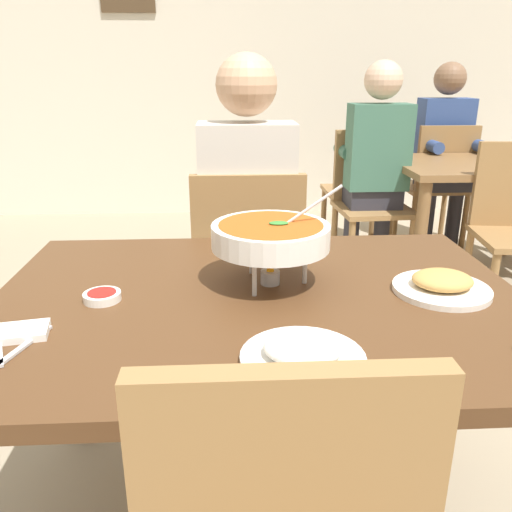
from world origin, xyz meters
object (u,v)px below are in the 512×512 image
object	(u,v)px
appetizer_plate	(442,285)
chair_bg_left	(438,180)
dining_table_main	(259,330)
dining_table_far	(475,183)
diner_main	(247,207)
chair_diner_main	(247,267)
chair_bg_middle	(369,194)
curry_bowl	(271,236)
patron_bg_middle	(375,159)
sauce_dish	(102,296)
patron_bg_left	(444,146)
rice_plate	(303,353)
chair_bg_corner	(370,181)

from	to	relation	value
appetizer_plate	chair_bg_left	world-z (taller)	chair_bg_left
dining_table_main	dining_table_far	distance (m)	2.40
dining_table_main	diner_main	world-z (taller)	diner_main
chair_diner_main	appetizer_plate	size ratio (longest dim) A/B	3.75
diner_main	chair_bg_middle	distance (m)	1.50
curry_bowl	patron_bg_middle	size ratio (longest dim) A/B	0.25
dining_table_far	sauce_dish	bearing A→B (deg)	-133.62
chair_bg_left	patron_bg_left	distance (m)	0.24
dining_table_main	rice_plate	world-z (taller)	rice_plate
diner_main	chair_bg_left	world-z (taller)	diner_main
chair_bg_left	chair_bg_middle	distance (m)	0.75
rice_plate	dining_table_far	xyz separation A→B (m)	(1.39, 2.23, -0.15)
patron_bg_left	diner_main	bearing A→B (deg)	-131.05
patron_bg_middle	chair_bg_corner	bearing A→B (deg)	76.93
dining_table_main	chair_diner_main	xyz separation A→B (m)	(-0.00, 0.76, -0.12)
chair_diner_main	rice_plate	world-z (taller)	chair_diner_main
diner_main	curry_bowl	xyz separation A→B (m)	(0.03, -0.72, 0.11)
dining_table_main	chair_bg_corner	bearing A→B (deg)	68.86
dining_table_main	appetizer_plate	size ratio (longest dim) A/B	5.47
chair_bg_left	chair_diner_main	bearing A→B (deg)	-130.55
rice_plate	chair_bg_left	bearing A→B (deg)	63.47
chair_diner_main	chair_bg_middle	distance (m)	1.51
chair_diner_main	curry_bowl	xyz separation A→B (m)	(0.03, -0.69, 0.34)
patron_bg_middle	appetizer_plate	bearing A→B (deg)	-100.78
chair_diner_main	dining_table_far	bearing A→B (deg)	38.41
sauce_dish	chair_diner_main	bearing A→B (deg)	63.75
curry_bowl	rice_plate	distance (m)	0.41
dining_table_far	patron_bg_middle	bearing A→B (deg)	176.87
diner_main	patron_bg_middle	distance (m)	1.42
appetizer_plate	chair_bg_left	xyz separation A→B (m)	(0.99, 2.46, -0.23)
dining_table_far	rice_plate	bearing A→B (deg)	-121.92
dining_table_main	patron_bg_left	bearing A→B (deg)	59.35
curry_bowl	dining_table_far	world-z (taller)	curry_bowl
dining_table_far	patron_bg_middle	distance (m)	0.64
diner_main	patron_bg_left	size ratio (longest dim) A/B	1.00
chair_bg_left	appetizer_plate	bearing A→B (deg)	-111.92
dining_table_main	diner_main	xyz separation A→B (m)	(0.00, 0.80, 0.12)
patron_bg_middle	dining_table_main	bearing A→B (deg)	-113.02
patron_bg_left	patron_bg_middle	distance (m)	0.84
appetizer_plate	patron_bg_left	size ratio (longest dim) A/B	0.18
appetizer_plate	chair_bg_middle	world-z (taller)	chair_bg_middle
sauce_dish	rice_plate	bearing A→B (deg)	-34.77
chair_diner_main	diner_main	bearing A→B (deg)	90.00
chair_diner_main	chair_bg_corner	distance (m)	1.92
dining_table_far	patron_bg_middle	xyz separation A→B (m)	(-0.62, 0.03, 0.15)
appetizer_plate	chair_bg_middle	distance (m)	2.07
dining_table_far	patron_bg_left	size ratio (longest dim) A/B	0.76
curry_bowl	chair_bg_corner	distance (m)	2.55
curry_bowl	sauce_dish	size ratio (longest dim) A/B	3.69
chair_bg_middle	chair_bg_corner	distance (m)	0.42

